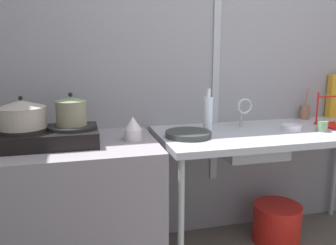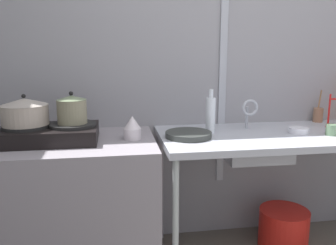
{
  "view_description": "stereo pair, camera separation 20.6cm",
  "coord_description": "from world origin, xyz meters",
  "px_view_note": "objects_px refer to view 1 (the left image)",
  "views": [
    {
      "loc": [
        -0.99,
        -0.78,
        1.34
      ],
      "look_at": [
        -0.48,
        1.17,
        0.92
      ],
      "focal_mm": 36.86,
      "sensor_mm": 36.0,
      "label": 1
    },
    {
      "loc": [
        -0.79,
        -0.83,
        1.34
      ],
      "look_at": [
        -0.48,
        1.17,
        0.92
      ],
      "focal_mm": 36.86,
      "sensor_mm": 36.0,
      "label": 2
    }
  ],
  "objects_px": {
    "utensil_jar": "(305,112)",
    "frying_pan": "(188,134)",
    "small_bowl_on_drainboard": "(292,127)",
    "bucket_on_floor": "(277,223)",
    "stove": "(49,136)",
    "sink_basin": "(252,144)",
    "pot_on_left_burner": "(22,114)",
    "faucet": "(244,108)",
    "pot_on_right_burner": "(71,111)",
    "cup_by_rack": "(322,126)",
    "bottle_by_sink": "(208,114)",
    "percolator": "(133,129)"
  },
  "relations": [
    {
      "from": "stove",
      "to": "pot_on_right_burner",
      "type": "height_order",
      "value": "pot_on_right_burner"
    },
    {
      "from": "stove",
      "to": "utensil_jar",
      "type": "relative_size",
      "value": 2.28
    },
    {
      "from": "sink_basin",
      "to": "frying_pan",
      "type": "relative_size",
      "value": 1.43
    },
    {
      "from": "cup_by_rack",
      "to": "utensil_jar",
      "type": "bearing_deg",
      "value": 68.6
    },
    {
      "from": "percolator",
      "to": "frying_pan",
      "type": "xyz_separation_m",
      "value": [
        0.34,
        -0.01,
        -0.05
      ]
    },
    {
      "from": "pot_on_left_burner",
      "to": "cup_by_rack",
      "type": "height_order",
      "value": "pot_on_left_burner"
    },
    {
      "from": "pot_on_right_burner",
      "to": "utensil_jar",
      "type": "bearing_deg",
      "value": 9.43
    },
    {
      "from": "faucet",
      "to": "pot_on_left_burner",
      "type": "bearing_deg",
      "value": -174.77
    },
    {
      "from": "percolator",
      "to": "faucet",
      "type": "height_order",
      "value": "faucet"
    },
    {
      "from": "percolator",
      "to": "faucet",
      "type": "relative_size",
      "value": 0.69
    },
    {
      "from": "percolator",
      "to": "utensil_jar",
      "type": "distance_m",
      "value": 1.4
    },
    {
      "from": "sink_basin",
      "to": "bucket_on_floor",
      "type": "relative_size",
      "value": 1.19
    },
    {
      "from": "pot_on_right_burner",
      "to": "cup_by_rack",
      "type": "relative_size",
      "value": 2.72
    },
    {
      "from": "stove",
      "to": "small_bowl_on_drainboard",
      "type": "height_order",
      "value": "stove"
    },
    {
      "from": "utensil_jar",
      "to": "stove",
      "type": "bearing_deg",
      "value": -171.22
    },
    {
      "from": "small_bowl_on_drainboard",
      "to": "bucket_on_floor",
      "type": "xyz_separation_m",
      "value": [
        -0.02,
        0.07,
        -0.72
      ]
    },
    {
      "from": "small_bowl_on_drainboard",
      "to": "utensil_jar",
      "type": "distance_m",
      "value": 0.45
    },
    {
      "from": "bucket_on_floor",
      "to": "cup_by_rack",
      "type": "bearing_deg",
      "value": -39.07
    },
    {
      "from": "frying_pan",
      "to": "utensil_jar",
      "type": "xyz_separation_m",
      "value": [
        1.04,
        0.31,
        0.04
      ]
    },
    {
      "from": "frying_pan",
      "to": "small_bowl_on_drainboard",
      "type": "bearing_deg",
      "value": -0.12
    },
    {
      "from": "sink_basin",
      "to": "stove",
      "type": "bearing_deg",
      "value": 179.4
    },
    {
      "from": "percolator",
      "to": "frying_pan",
      "type": "height_order",
      "value": "percolator"
    },
    {
      "from": "faucet",
      "to": "small_bowl_on_drainboard",
      "type": "height_order",
      "value": "faucet"
    },
    {
      "from": "percolator",
      "to": "frying_pan",
      "type": "relative_size",
      "value": 0.5
    },
    {
      "from": "small_bowl_on_drainboard",
      "to": "frying_pan",
      "type": "bearing_deg",
      "value": 179.88
    },
    {
      "from": "small_bowl_on_drainboard",
      "to": "utensil_jar",
      "type": "height_order",
      "value": "utensil_jar"
    },
    {
      "from": "small_bowl_on_drainboard",
      "to": "bottle_by_sink",
      "type": "distance_m",
      "value": 0.57
    },
    {
      "from": "utensil_jar",
      "to": "bucket_on_floor",
      "type": "xyz_separation_m",
      "value": [
        -0.34,
        -0.24,
        -0.75
      ]
    },
    {
      "from": "sink_basin",
      "to": "cup_by_rack",
      "type": "xyz_separation_m",
      "value": [
        0.45,
        -0.09,
        0.11
      ]
    },
    {
      "from": "pot_on_right_burner",
      "to": "small_bowl_on_drainboard",
      "type": "relative_size",
      "value": 1.52
    },
    {
      "from": "pot_on_right_burner",
      "to": "bottle_by_sink",
      "type": "height_order",
      "value": "pot_on_right_burner"
    },
    {
      "from": "utensil_jar",
      "to": "cup_by_rack",
      "type": "bearing_deg",
      "value": -111.4
    },
    {
      "from": "utensil_jar",
      "to": "frying_pan",
      "type": "bearing_deg",
      "value": -163.57
    },
    {
      "from": "small_bowl_on_drainboard",
      "to": "bucket_on_floor",
      "type": "height_order",
      "value": "small_bowl_on_drainboard"
    },
    {
      "from": "frying_pan",
      "to": "sink_basin",
      "type": "bearing_deg",
      "value": 1.1
    },
    {
      "from": "bottle_by_sink",
      "to": "pot_on_left_burner",
      "type": "bearing_deg",
      "value": -176.2
    },
    {
      "from": "faucet",
      "to": "utensil_jar",
      "type": "distance_m",
      "value": 0.62
    },
    {
      "from": "small_bowl_on_drainboard",
      "to": "bucket_on_floor",
      "type": "bearing_deg",
      "value": 103.78
    },
    {
      "from": "stove",
      "to": "small_bowl_on_drainboard",
      "type": "distance_m",
      "value": 1.52
    },
    {
      "from": "pot_on_left_burner",
      "to": "small_bowl_on_drainboard",
      "type": "relative_size",
      "value": 2.13
    },
    {
      "from": "percolator",
      "to": "bucket_on_floor",
      "type": "relative_size",
      "value": 0.41
    },
    {
      "from": "sink_basin",
      "to": "bottle_by_sink",
      "type": "height_order",
      "value": "bottle_by_sink"
    },
    {
      "from": "percolator",
      "to": "utensil_jar",
      "type": "bearing_deg",
      "value": 12.12
    },
    {
      "from": "sink_basin",
      "to": "percolator",
      "type": "bearing_deg",
      "value": 179.81
    },
    {
      "from": "cup_by_rack",
      "to": "small_bowl_on_drainboard",
      "type": "distance_m",
      "value": 0.19
    },
    {
      "from": "sink_basin",
      "to": "frying_pan",
      "type": "xyz_separation_m",
      "value": [
        -0.43,
        -0.01,
        0.1
      ]
    },
    {
      "from": "bottle_by_sink",
      "to": "frying_pan",
      "type": "bearing_deg",
      "value": -149.82
    },
    {
      "from": "pot_on_left_burner",
      "to": "bucket_on_floor",
      "type": "distance_m",
      "value": 1.85
    },
    {
      "from": "stove",
      "to": "sink_basin",
      "type": "distance_m",
      "value": 1.24
    },
    {
      "from": "pot_on_left_burner",
      "to": "faucet",
      "type": "height_order",
      "value": "pot_on_left_burner"
    }
  ]
}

